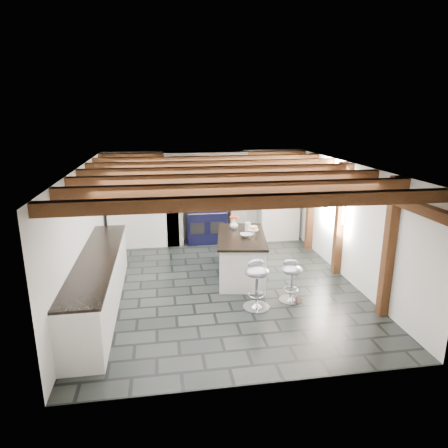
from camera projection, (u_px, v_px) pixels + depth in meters
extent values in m
plane|color=black|center=(222.00, 284.00, 7.76)|extent=(6.00, 6.00, 0.00)
plane|color=white|center=(204.00, 195.00, 10.30)|extent=(5.00, 0.00, 5.00)
plane|color=white|center=(83.00, 234.00, 7.07)|extent=(0.00, 6.00, 6.00)
plane|color=white|center=(348.00, 222.00, 7.82)|extent=(0.00, 6.00, 6.00)
plane|color=white|center=(222.00, 166.00, 7.13)|extent=(6.00, 6.00, 0.00)
cube|color=silver|center=(174.00, 207.00, 9.94)|extent=(0.40, 0.60, 1.90)
cube|color=silver|center=(237.00, 204.00, 10.19)|extent=(0.40, 0.60, 1.90)
cube|color=brown|center=(205.00, 164.00, 9.78)|extent=(2.10, 0.65, 0.18)
cube|color=silver|center=(205.00, 158.00, 9.74)|extent=(2.00, 0.60, 0.31)
cube|color=black|center=(207.00, 163.00, 9.46)|extent=(1.00, 0.03, 0.22)
cube|color=silver|center=(207.00, 163.00, 9.45)|extent=(0.90, 0.01, 0.14)
cube|color=white|center=(135.00, 206.00, 9.79)|extent=(1.30, 0.58, 2.00)
cube|color=white|center=(279.00, 201.00, 10.34)|extent=(1.00, 0.58, 2.00)
cube|color=white|center=(99.00, 283.00, 6.73)|extent=(0.60, 3.80, 0.88)
cube|color=black|center=(97.00, 258.00, 6.61)|extent=(0.64, 3.80, 0.04)
cube|color=white|center=(165.00, 227.00, 10.05)|extent=(0.70, 0.60, 0.88)
cube|color=black|center=(164.00, 209.00, 9.92)|extent=(0.74, 0.64, 0.04)
cube|color=brown|center=(347.00, 182.00, 7.60)|extent=(0.15, 5.80, 0.14)
plane|color=white|center=(335.00, 196.00, 8.28)|extent=(0.00, 0.90, 0.90)
cube|color=brown|center=(256.00, 202.00, 4.69)|extent=(5.00, 0.16, 0.16)
cube|color=brown|center=(241.00, 188.00, 5.51)|extent=(5.00, 0.16, 0.16)
cube|color=brown|center=(230.00, 178.00, 6.33)|extent=(5.00, 0.16, 0.16)
cube|color=brown|center=(222.00, 171.00, 7.16)|extent=(5.00, 0.16, 0.16)
cube|color=brown|center=(215.00, 165.00, 7.98)|extent=(5.00, 0.16, 0.16)
cube|color=brown|center=(210.00, 160.00, 8.81)|extent=(5.00, 0.16, 0.16)
cube|color=brown|center=(206.00, 156.00, 9.63)|extent=(5.00, 0.16, 0.16)
cube|color=brown|center=(389.00, 249.00, 6.29)|extent=(0.15, 0.15, 2.30)
cube|color=brown|center=(340.00, 219.00, 8.00)|extent=(0.15, 0.15, 2.30)
cube|color=brown|center=(311.00, 202.00, 9.52)|extent=(0.15, 0.15, 2.30)
cylinder|color=black|center=(247.00, 186.00, 7.25)|extent=(0.01, 0.01, 0.56)
cylinder|color=white|center=(247.00, 204.00, 7.34)|extent=(0.09, 0.09, 0.22)
cylinder|color=black|center=(246.00, 183.00, 7.55)|extent=(0.01, 0.01, 0.56)
cylinder|color=white|center=(246.00, 200.00, 7.64)|extent=(0.09, 0.09, 0.22)
cylinder|color=black|center=(245.00, 180.00, 7.84)|extent=(0.01, 0.01, 0.56)
cylinder|color=white|center=(245.00, 197.00, 7.93)|extent=(0.09, 0.09, 0.22)
cube|color=black|center=(206.00, 225.00, 10.18)|extent=(1.00, 0.60, 0.90)
ellipsoid|color=silver|center=(196.00, 207.00, 10.01)|extent=(0.28, 0.28, 0.11)
ellipsoid|color=silver|center=(216.00, 206.00, 10.09)|extent=(0.28, 0.28, 0.11)
cylinder|color=silver|center=(207.00, 214.00, 9.78)|extent=(0.95, 0.03, 0.03)
cube|color=black|center=(197.00, 228.00, 9.86)|extent=(0.35, 0.02, 0.30)
cube|color=black|center=(217.00, 228.00, 9.94)|extent=(0.35, 0.02, 0.30)
cube|color=white|center=(241.00, 257.00, 8.02)|extent=(1.11, 1.81, 0.83)
cube|color=black|center=(241.00, 236.00, 7.90)|extent=(1.20, 1.90, 0.05)
imported|color=white|center=(234.00, 224.00, 8.33)|extent=(0.20, 0.20, 0.18)
ellipsoid|color=red|center=(234.00, 218.00, 8.29)|extent=(0.19, 0.19, 0.11)
cylinder|color=white|center=(248.00, 227.00, 8.19)|extent=(0.11, 0.11, 0.17)
imported|color=white|center=(246.00, 235.00, 7.80)|extent=(0.28, 0.28, 0.06)
cylinder|color=white|center=(253.00, 232.00, 7.93)|extent=(0.05, 0.05, 0.09)
cylinder|color=white|center=(253.00, 230.00, 7.91)|extent=(0.21, 0.21, 0.01)
cylinder|color=beige|center=(253.00, 228.00, 7.90)|extent=(0.16, 0.16, 0.07)
cylinder|color=silver|center=(290.00, 300.00, 7.07)|extent=(0.41, 0.41, 0.03)
cone|color=silver|center=(290.00, 298.00, 7.06)|extent=(0.18, 0.18, 0.07)
cylinder|color=silver|center=(291.00, 285.00, 6.99)|extent=(0.05, 0.05, 0.51)
torus|color=silver|center=(291.00, 289.00, 7.01)|extent=(0.26, 0.26, 0.02)
ellipsoid|color=#9397A0|center=(292.00, 270.00, 6.91)|extent=(0.45, 0.45, 0.17)
ellipsoid|color=#9397A0|center=(292.00, 263.00, 6.98)|extent=(0.28, 0.17, 0.14)
cylinder|color=silver|center=(256.00, 307.00, 6.80)|extent=(0.46, 0.46, 0.03)
cone|color=silver|center=(256.00, 305.00, 6.79)|extent=(0.21, 0.21, 0.08)
cylinder|color=silver|center=(257.00, 290.00, 6.72)|extent=(0.05, 0.05, 0.57)
torus|color=silver|center=(257.00, 295.00, 6.74)|extent=(0.29, 0.29, 0.02)
ellipsoid|color=#9397A0|center=(257.00, 272.00, 6.63)|extent=(0.49, 0.49, 0.19)
ellipsoid|color=#9397A0|center=(255.00, 264.00, 6.69)|extent=(0.31, 0.17, 0.16)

